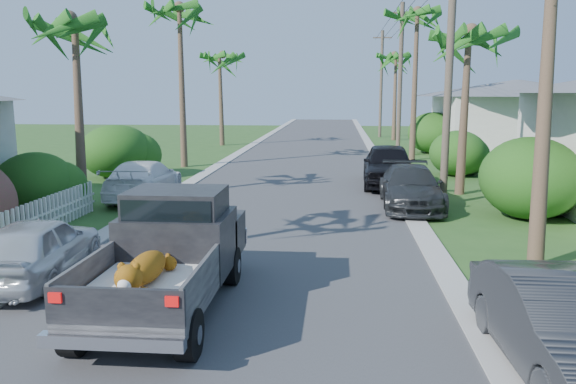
# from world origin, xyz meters

# --- Properties ---
(road) EXTENTS (8.00, 100.00, 0.02)m
(road) POSITION_xyz_m (0.00, 25.00, 0.01)
(road) COLOR #38383A
(road) RESTS_ON ground
(curb_left) EXTENTS (0.60, 100.00, 0.06)m
(curb_left) POSITION_xyz_m (-4.30, 25.00, 0.03)
(curb_left) COLOR #A5A39E
(curb_left) RESTS_ON ground
(curb_right) EXTENTS (0.60, 100.00, 0.06)m
(curb_right) POSITION_xyz_m (4.30, 25.00, 0.03)
(curb_right) COLOR #A5A39E
(curb_right) RESTS_ON ground
(pickup_truck) EXTENTS (1.98, 5.12, 2.06)m
(pickup_truck) POSITION_xyz_m (-1.00, 3.18, 1.01)
(pickup_truck) COLOR black
(pickup_truck) RESTS_ON ground
(parked_car_rn) EXTENTS (1.59, 4.13, 1.34)m
(parked_car_rn) POSITION_xyz_m (5.00, 1.04, 0.67)
(parked_car_rn) COLOR #282A2D
(parked_car_rn) RESTS_ON ground
(parked_car_rm) EXTENTS (2.01, 4.76, 1.37)m
(parked_car_rm) POSITION_xyz_m (4.40, 12.29, 0.69)
(parked_car_rm) COLOR #27292B
(parked_car_rm) RESTS_ON ground
(parked_car_rf) EXTENTS (2.23, 5.13, 1.72)m
(parked_car_rf) POSITION_xyz_m (4.04, 16.72, 0.86)
(parked_car_rf) COLOR black
(parked_car_rf) RESTS_ON ground
(parked_car_ln) EXTENTS (1.91, 4.01, 1.33)m
(parked_car_ln) POSITION_xyz_m (-4.15, 4.15, 0.66)
(parked_car_ln) COLOR silver
(parked_car_ln) RESTS_ON ground
(parked_car_lf) EXTENTS (2.28, 4.95, 1.40)m
(parked_car_lf) POSITION_xyz_m (-5.00, 13.00, 0.70)
(parked_car_lf) COLOR white
(parked_car_lf) RESTS_ON ground
(palm_l_b) EXTENTS (4.40, 4.40, 7.40)m
(palm_l_b) POSITION_xyz_m (-6.80, 12.00, 6.15)
(palm_l_b) COLOR brown
(palm_l_b) RESTS_ON ground
(palm_l_c) EXTENTS (4.40, 4.40, 9.20)m
(palm_l_c) POSITION_xyz_m (-6.00, 22.00, 7.91)
(palm_l_c) COLOR brown
(palm_l_c) RESTS_ON ground
(palm_l_d) EXTENTS (4.40, 4.40, 7.70)m
(palm_l_d) POSITION_xyz_m (-6.50, 34.00, 6.44)
(palm_l_d) COLOR brown
(palm_l_d) RESTS_ON ground
(palm_r_b) EXTENTS (4.40, 4.40, 7.20)m
(palm_r_b) POSITION_xyz_m (6.60, 15.00, 5.95)
(palm_r_b) COLOR brown
(palm_r_b) RESTS_ON ground
(palm_r_c) EXTENTS (4.40, 4.40, 9.40)m
(palm_r_c) POSITION_xyz_m (6.20, 26.00, 8.11)
(palm_r_c) COLOR brown
(palm_r_c) RESTS_ON ground
(palm_r_d) EXTENTS (4.40, 4.40, 8.00)m
(palm_r_d) POSITION_xyz_m (6.50, 40.00, 6.74)
(palm_r_d) COLOR brown
(palm_r_d) RESTS_ON ground
(shrub_l_c) EXTENTS (2.40, 2.64, 2.00)m
(shrub_l_c) POSITION_xyz_m (-7.40, 10.00, 1.00)
(shrub_l_c) COLOR #1D4A15
(shrub_l_c) RESTS_ON ground
(shrub_l_d) EXTENTS (3.20, 3.52, 2.40)m
(shrub_l_d) POSITION_xyz_m (-8.00, 18.00, 1.20)
(shrub_l_d) COLOR #1D4A15
(shrub_l_d) RESTS_ON ground
(shrub_r_b) EXTENTS (3.00, 3.30, 2.50)m
(shrub_r_b) POSITION_xyz_m (7.80, 11.00, 1.25)
(shrub_r_b) COLOR #1D4A15
(shrub_r_b) RESTS_ON ground
(shrub_r_c) EXTENTS (2.60, 2.86, 2.10)m
(shrub_r_c) POSITION_xyz_m (7.50, 20.00, 1.05)
(shrub_r_c) COLOR #1D4A15
(shrub_r_c) RESTS_ON ground
(shrub_r_d) EXTENTS (3.20, 3.52, 2.60)m
(shrub_r_d) POSITION_xyz_m (8.00, 30.00, 1.30)
(shrub_r_d) COLOR #1D4A15
(shrub_r_d) RESTS_ON ground
(house_right_far) EXTENTS (9.00, 8.00, 4.60)m
(house_right_far) POSITION_xyz_m (13.00, 30.00, 2.12)
(house_right_far) COLOR silver
(house_right_far) RESTS_ON ground
(utility_pole_b) EXTENTS (1.60, 0.26, 9.00)m
(utility_pole_b) POSITION_xyz_m (5.60, 13.00, 4.60)
(utility_pole_b) COLOR brown
(utility_pole_b) RESTS_ON ground
(utility_pole_c) EXTENTS (1.60, 0.26, 9.00)m
(utility_pole_c) POSITION_xyz_m (5.60, 28.00, 4.60)
(utility_pole_c) COLOR brown
(utility_pole_c) RESTS_ON ground
(utility_pole_d) EXTENTS (1.60, 0.26, 9.00)m
(utility_pole_d) POSITION_xyz_m (5.60, 43.00, 4.60)
(utility_pole_d) COLOR brown
(utility_pole_d) RESTS_ON ground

